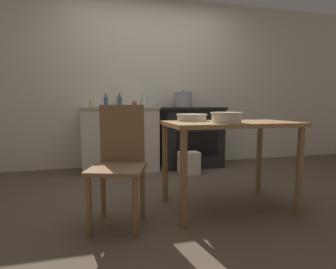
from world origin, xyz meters
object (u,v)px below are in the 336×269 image
Objects in this scene: work_table at (229,135)px; chair at (119,161)px; bottle_mid_left at (106,102)px; cup_center at (92,103)px; mixing_bowl_small at (192,117)px; flour_sack at (189,163)px; stock_pot at (183,100)px; bottle_far_left at (144,100)px; cup_center_left at (135,104)px; stove at (191,137)px; mixing_bowl_large at (227,117)px; bottle_left at (120,102)px.

work_table is 1.21× the size of chair.
bottle_mid_left reaches higher than cup_center.
mixing_bowl_small is 1.63m from cup_center.
flour_sack is at bearing -14.17° from cup_center.
cup_center is at bearing 124.27° from mixing_bowl_small.
bottle_mid_left is (-1.07, 0.50, 0.83)m from flour_sack.
stock_pot is at bearing 82.13° from flour_sack.
cup_center_left is at bearing -121.30° from bottle_far_left.
stove is 3.53× the size of mixing_bowl_large.
cup_center reaches higher than stove.
cup_center_left is (-0.68, 0.34, 0.79)m from flour_sack.
mixing_bowl_large is (-0.15, -1.37, 0.68)m from flour_sack.
mixing_bowl_large is at bearing -96.13° from flour_sack.
bottle_far_left is 3.42× the size of cup_center_left.
bottle_mid_left is at bearing 121.29° from work_table.
cup_center reaches higher than chair.
cup_center_left is at bearing 107.46° from mixing_bowl_large.
flour_sack is at bearing -25.17° from bottle_mid_left.
cup_center_left is (-0.65, 1.54, 0.28)m from work_table.
work_table is 3.93× the size of mixing_bowl_small.
bottle_far_left reaches higher than bottle_left.
mixing_bowl_large is 2.13m from bottle_left.
work_table is 4.23× the size of bottle_far_left.
bottle_left is (-0.72, 2.00, 0.15)m from mixing_bowl_large.
mixing_bowl_large is 2.01m from cup_center.
cup_center_left is (-0.54, 1.71, 0.11)m from mixing_bowl_large.
chair is at bearing -124.67° from stove.
stock_pot is 1.90m from mixing_bowl_large.
stove is 1.89m from mixing_bowl_large.
mixing_bowl_large is at bearing -80.19° from bottle_far_left.
cup_center_left is 0.82× the size of cup_center.
work_table is 4.07× the size of stock_pot.
flour_sack is 1.00m from stock_pot.
cup_center_left is (0.18, -0.29, -0.04)m from bottle_left.
bottle_far_left is at bearing 58.70° from cup_center_left.
bottle_mid_left is (-1.14, -0.00, -0.04)m from stock_pot.
chair is at bearing -128.20° from flour_sack.
flour_sack is at bearing 69.09° from chair.
mixing_bowl_large is 1.28× the size of bottle_left.
bottle_left is 2.15× the size of cup_center.
cup_center_left is at bearing 112.89° from work_table.
flour_sack is at bearing 83.87° from mixing_bowl_large.
bottle_far_left is (-0.17, 1.68, 0.19)m from mixing_bowl_small.
stove is 0.98× the size of chair.
bottle_mid_left is (-0.57, -0.15, -0.03)m from bottle_far_left.
bottle_mid_left is (-1.26, 0.05, 0.53)m from stove.
cup_center is at bearing 123.12° from mixing_bowl_large.
mixing_bowl_large is at bearing -70.18° from bottle_left.
bottle_left is 0.24m from bottle_mid_left.
chair reaches higher than mixing_bowl_small.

